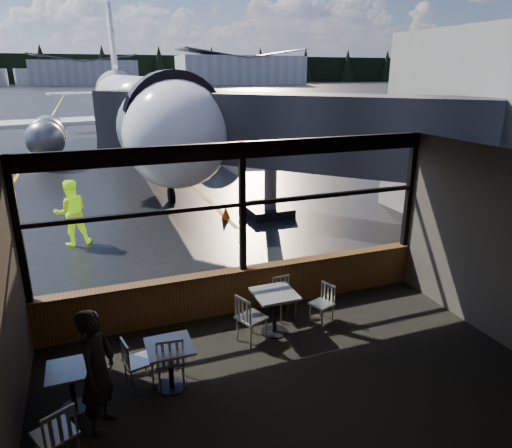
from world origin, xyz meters
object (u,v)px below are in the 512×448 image
jet_bridge (292,150)px  cafe_table_near (274,313)px  chair_near_n (285,299)px  passenger (97,371)px  cone_wing (39,161)px  cone_nose (226,213)px  chair_left_s (55,434)px  cafe_table_mid (171,366)px  ground_crew (71,213)px  chair_mid_s (170,359)px  chair_near_e (322,304)px  chair_mid_w (138,362)px  cafe_table_left (72,389)px  airliner (131,65)px  chair_near_w (252,318)px

jet_bridge → cafe_table_near: jet_bridge is taller
jet_bridge → chair_near_n: (-2.94, -6.13, -1.90)m
passenger → cone_wing: 21.21m
passenger → cone_nose: bearing=-0.5°
passenger → cone_nose: 9.69m
chair_left_s → cone_nose: (4.96, 9.10, -0.26)m
cafe_table_mid → ground_crew: size_ratio=0.40×
chair_mid_s → cone_wing: size_ratio=1.88×
chair_near_e → chair_mid_w: chair_mid_w is taller
cafe_table_left → cone_wing: cafe_table_left is taller
cafe_table_near → chair_mid_s: bearing=-158.5°
cafe_table_mid → chair_near_e: bearing=16.4°
chair_near_n → cone_nose: bearing=-100.9°
jet_bridge → chair_near_n: 7.06m
airliner → jet_bridge: size_ratio=3.13×
chair_near_e → cone_wing: chair_near_e is taller
chair_near_e → passenger: bearing=88.8°
cafe_table_mid → chair_mid_w: chair_mid_w is taller
jet_bridge → chair_near_n: jet_bridge is taller
jet_bridge → ground_crew: jet_bridge is taller
jet_bridge → cone_wing: 15.90m
chair_near_w → cone_nose: 7.53m
chair_near_n → chair_mid_w: bearing=16.3°
cone_wing → cone_nose: bearing=-61.9°
chair_mid_s → cone_wing: 20.77m
airliner → chair_left_s: size_ratio=35.17×
jet_bridge → chair_left_s: (-7.08, -8.47, -1.85)m
airliner → chair_mid_s: size_ratio=35.43×
chair_mid_s → chair_mid_w: bearing=167.1°
chair_near_n → cone_wing: size_ratio=1.71×
chair_near_w → cafe_table_near: bearing=82.5°
chair_mid_w → passenger: 1.06m
jet_bridge → cafe_table_near: size_ratio=12.61×
cafe_table_mid → cafe_table_left: bearing=179.3°
cone_nose → passenger: bearing=-117.0°
cafe_table_near → cone_nose: bearing=80.4°
cafe_table_near → chair_mid_w: chair_mid_w is taller
cafe_table_left → chair_mid_s: size_ratio=0.74×
chair_left_s → jet_bridge: bearing=23.3°
chair_near_n → ground_crew: 7.20m
cafe_table_mid → chair_mid_w: 0.52m
chair_near_e → passenger: passenger is taller
jet_bridge → cafe_table_mid: jet_bridge is taller
cafe_table_near → chair_near_w: size_ratio=0.88×
chair_mid_s → chair_near_e: bearing=21.4°
chair_near_w → ground_crew: bearing=-176.6°
chair_near_n → airliner: bearing=-92.7°
cone_nose → cone_wing: bearing=118.1°
chair_near_n → chair_near_e: bearing=141.5°
chair_near_e → chair_near_n: (-0.61, 0.42, 0.02)m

